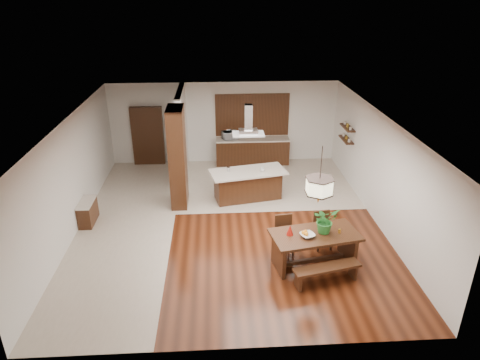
{
  "coord_description": "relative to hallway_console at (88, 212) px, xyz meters",
  "views": [
    {
      "loc": [
        -0.32,
        -10.17,
        5.87
      ],
      "look_at": [
        0.3,
        0.0,
        1.25
      ],
      "focal_mm": 32.0,
      "sensor_mm": 36.0,
      "label": 1
    }
  ],
  "objects": [
    {
      "name": "kitchen_island",
      "position": [
        4.43,
        1.19,
        0.15
      ],
      "size": [
        2.36,
        1.4,
        0.91
      ],
      "rotation": [
        0.0,
        0.0,
        0.21
      ],
      "color": "black",
      "rests_on": "ground"
    },
    {
      "name": "microwave",
      "position": [
        4.01,
        4.0,
        0.78
      ],
      "size": [
        0.61,
        0.52,
        0.29
      ],
      "primitive_type": "imported",
      "rotation": [
        0.0,
        0.0,
        0.38
      ],
      "color": "silver",
      "rests_on": "rear_counter"
    },
    {
      "name": "hallway_doorway",
      "position": [
        1.11,
        4.2,
        0.74
      ],
      "size": [
        1.1,
        0.2,
        2.1
      ],
      "primitive_type": "cube",
      "color": "black",
      "rests_on": "ground"
    },
    {
      "name": "pendant_lantern",
      "position": [
        5.68,
        -2.26,
        1.93
      ],
      "size": [
        0.64,
        0.64,
        1.31
      ],
      "primitive_type": null,
      "color": "beige",
      "rests_on": "room_shell"
    },
    {
      "name": "napkin_cone",
      "position": [
        5.1,
        -2.27,
        0.62
      ],
      "size": [
        0.2,
        0.2,
        0.24
      ],
      "primitive_type": "cone",
      "rotation": [
        0.0,
        0.0,
        0.39
      ],
      "color": "#A3150B",
      "rests_on": "dining_table"
    },
    {
      "name": "foliage_plant",
      "position": [
        5.89,
        -2.2,
        0.8
      ],
      "size": [
        0.69,
        0.65,
        0.6
      ],
      "primitive_type": "imported",
      "rotation": [
        0.0,
        0.0,
        0.44
      ],
      "color": "#27752B",
      "rests_on": "dining_table"
    },
    {
      "name": "room_shell",
      "position": [
        3.81,
        -0.2,
        1.75
      ],
      "size": [
        9.0,
        9.04,
        2.92
      ],
      "color": "#361609",
      "rests_on": "ground"
    },
    {
      "name": "dining_bench",
      "position": [
        5.81,
        -2.96,
        -0.1
      ],
      "size": [
        1.53,
        0.66,
        0.42
      ],
      "primitive_type": null,
      "rotation": [
        0.0,
        0.0,
        0.23
      ],
      "color": "black",
      "rests_on": "ground"
    },
    {
      "name": "island_cup",
      "position": [
        4.85,
        1.11,
        0.65
      ],
      "size": [
        0.15,
        0.15,
        0.11
      ],
      "primitive_type": "imported",
      "rotation": [
        0.0,
        0.0,
        -0.11
      ],
      "color": "silver",
      "rests_on": "kitchen_island"
    },
    {
      "name": "partition_stub",
      "position": [
        2.41,
        3.1,
        1.14
      ],
      "size": [
        0.18,
        2.4,
        2.9
      ],
      "primitive_type": "cube",
      "color": "silver",
      "rests_on": "ground"
    },
    {
      "name": "gold_ornament",
      "position": [
        6.23,
        -2.26,
        0.55
      ],
      "size": [
        0.08,
        0.08,
        0.09
      ],
      "primitive_type": "cylinder",
      "rotation": [
        0.0,
        0.0,
        -0.25
      ],
      "color": "gold",
      "rests_on": "dining_table"
    },
    {
      "name": "partition_pier",
      "position": [
        2.41,
        1.0,
        1.14
      ],
      "size": [
        0.45,
        1.0,
        2.9
      ],
      "primitive_type": "cube",
      "color": "black",
      "rests_on": "ground"
    },
    {
      "name": "fruit_bowl",
      "position": [
        5.47,
        -2.38,
        0.54
      ],
      "size": [
        0.41,
        0.41,
        0.08
      ],
      "primitive_type": "imported",
      "rotation": [
        0.0,
        0.0,
        0.37
      ],
      "color": "#B8B1A1",
      "rests_on": "dining_table"
    },
    {
      "name": "dining_table",
      "position": [
        5.68,
        -2.26,
        0.29
      ],
      "size": [
        2.11,
        1.33,
        0.82
      ],
      "rotation": [
        0.0,
        0.0,
        0.19
      ],
      "color": "black",
      "rests_on": "ground"
    },
    {
      "name": "range_hood",
      "position": [
        4.43,
        1.2,
        2.15
      ],
      "size": [
        0.9,
        0.55,
        0.87
      ],
      "primitive_type": null,
      "color": "silver",
      "rests_on": "room_shell"
    },
    {
      "name": "shelf_upper",
      "position": [
        7.68,
        2.4,
        1.49
      ],
      "size": [
        0.26,
        0.9,
        0.04
      ],
      "primitive_type": "cube",
      "color": "black",
      "rests_on": "room_shell"
    },
    {
      "name": "kitchen_window",
      "position": [
        4.81,
        4.26,
        1.44
      ],
      "size": [
        2.6,
        0.08,
        1.5
      ],
      "primitive_type": "cube",
      "color": "brown",
      "rests_on": "room_shell"
    },
    {
      "name": "dining_chair_left",
      "position": [
        5.09,
        -1.76,
        0.16
      ],
      "size": [
        0.47,
        0.47,
        0.95
      ],
      "primitive_type": null,
      "rotation": [
        0.0,
        0.0,
        0.12
      ],
      "color": "black",
      "rests_on": "ground"
    },
    {
      "name": "dining_chair_right",
      "position": [
        6.05,
        -1.58,
        0.15
      ],
      "size": [
        0.46,
        0.46,
        0.93
      ],
      "primitive_type": null,
      "rotation": [
        0.0,
        0.0,
        0.13
      ],
      "color": "black",
      "rests_on": "ground"
    },
    {
      "name": "soffit_band",
      "position": [
        3.81,
        -0.2,
        2.57
      ],
      "size": [
        8.0,
        9.0,
        0.02
      ],
      "primitive_type": "cube",
      "color": "#421E10",
      "rests_on": "room_shell"
    },
    {
      "name": "rear_counter",
      "position": [
        4.81,
        4.0,
        0.16
      ],
      "size": [
        2.6,
        0.62,
        0.95
      ],
      "color": "black",
      "rests_on": "ground"
    },
    {
      "name": "tile_hallway",
      "position": [
        1.06,
        -0.2,
        -0.31
      ],
      "size": [
        2.5,
        9.0,
        0.01
      ],
      "primitive_type": "cube",
      "color": "beige",
      "rests_on": "ground"
    },
    {
      "name": "shelf_lower",
      "position": [
        7.68,
        2.4,
        1.08
      ],
      "size": [
        0.26,
        0.9,
        0.04
      ],
      "primitive_type": "cube",
      "color": "black",
      "rests_on": "room_shell"
    },
    {
      "name": "tile_kitchen",
      "position": [
        5.06,
        2.3,
        -0.31
      ],
      "size": [
        5.5,
        4.0,
        0.01
      ],
      "primitive_type": "cube",
      "color": "beige",
      "rests_on": "ground"
    },
    {
      "name": "hallway_console",
      "position": [
        0.0,
        0.0,
        0.0
      ],
      "size": [
        0.37,
        0.88,
        0.63
      ],
      "primitive_type": "cube",
      "color": "black",
      "rests_on": "ground"
    }
  ]
}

